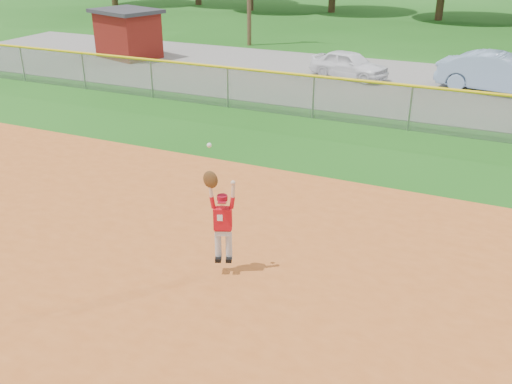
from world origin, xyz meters
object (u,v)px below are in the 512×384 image
car_white_a (349,64)px  ballplayer (221,217)px  utility_shed (128,33)px  car_blue (499,73)px

car_white_a → ballplayer: bearing=-157.6°
utility_shed → ballplayer: 21.49m
utility_shed → ballplayer: (13.88, -16.41, -0.03)m
car_blue → utility_shed: utility_shed is taller
utility_shed → car_blue: bearing=0.6°
car_blue → ballplayer: ballplayer is taller
car_white_a → utility_shed: 11.71m
car_blue → utility_shed: size_ratio=1.22×
ballplayer → car_white_a: bearing=97.5°
car_blue → utility_shed: 17.88m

